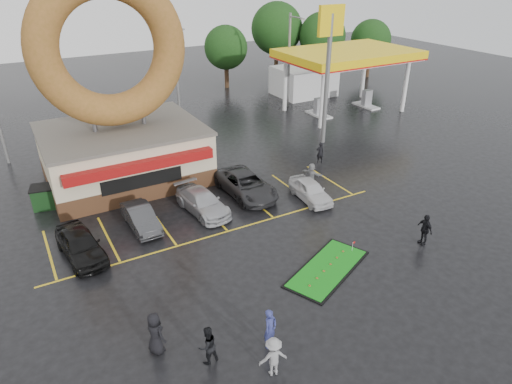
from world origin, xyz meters
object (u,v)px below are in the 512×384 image
car_grey (246,185)px  streetlight_mid (177,75)px  car_black (80,244)px  dumpster (49,197)px  person_blue (270,329)px  streetlight_right (289,59)px  donut_shop (119,116)px  car_white (310,190)px  shell_sign (329,50)px  person_cameraman (425,229)px  car_silver (202,202)px  gas_station (327,68)px  putting_green (327,268)px  car_dgrey (141,218)px

car_grey → streetlight_mid: bearing=84.7°
car_black → dumpster: 6.49m
person_blue → car_black: bearing=93.3°
streetlight_right → dumpster: bearing=-156.4°
donut_shop → car_white: bearing=-43.4°
donut_shop → person_blue: 18.31m
shell_sign → car_grey: shell_sign is taller
donut_shop → dumpster: bearing=-162.7°
car_black → streetlight_mid: bearing=47.2°
car_black → dumpster: bearing=88.9°
shell_sign → person_blue: bearing=-132.0°
car_black → donut_shop: bearing=53.6°
streetlight_right → car_grey: 20.36m
streetlight_right → person_cameraman: 26.07m
car_silver → person_cameraman: bearing=-52.1°
car_white → person_blue: bearing=-127.4°
car_silver → dumpster: size_ratio=2.47×
streetlight_right → person_blue: bearing=-124.2°
donut_shop → car_black: 9.99m
gas_station → putting_green: 29.05m
car_dgrey → person_blue: 11.31m
dumpster → gas_station: bearing=30.6°
gas_station → donut_shop: bearing=-160.9°
streetlight_right → car_black: bearing=-144.1°
donut_shop → gas_station: size_ratio=0.99×
gas_station → car_dgrey: 28.37m
person_blue → dumpster: 17.36m
car_grey → dumpster: (-11.19, 4.54, -0.07)m
gas_station → streetlight_mid: 16.04m
putting_green → car_white: bearing=61.2°
streetlight_mid → car_dgrey: (-8.04, -14.72, -4.16)m
donut_shop → putting_green: 16.73m
car_dgrey → dumpster: size_ratio=2.10×
shell_sign → car_silver: shell_sign is taller
person_blue → person_cameraman: (10.83, 2.21, -0.01)m
car_silver → car_white: 6.79m
donut_shop → car_silver: bearing=-68.5°
streetlight_mid → car_grey: (-1.02, -14.11, -4.06)m
person_blue → dumpster: person_blue is taller
shell_sign → streetlight_mid: bearing=135.3°
car_silver → streetlight_right: bearing=37.1°
car_white → person_cameraman: bearing=-66.4°
shell_sign → car_black: shell_sign is taller
car_dgrey → car_silver: size_ratio=0.85×
car_grey → putting_green: 8.95m
dumpster → car_black: bearing=-72.2°
car_white → donut_shop: bearing=141.9°
shell_sign → person_blue: (-15.28, -16.97, -6.50)m
streetlight_right → person_cameraman: bearing=-106.8°
car_white → dumpster: 16.07m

